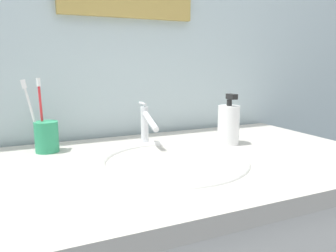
% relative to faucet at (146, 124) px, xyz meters
% --- Properties ---
extents(tiled_wall_back, '(2.37, 0.04, 2.40)m').
position_rel_faucet_xyz_m(tiled_wall_back, '(0.01, 0.20, 0.28)').
color(tiled_wall_back, silver).
rests_on(tiled_wall_back, ground).
extents(sink_basin, '(0.40, 0.40, 0.11)m').
position_rel_faucet_xyz_m(sink_basin, '(0.00, -0.19, -0.11)').
color(sink_basin, white).
rests_on(sink_basin, vanity_counter).
extents(faucet, '(0.02, 0.14, 0.13)m').
position_rel_faucet_xyz_m(faucet, '(0.00, 0.00, 0.00)').
color(faucet, silver).
rests_on(faucet, sink_basin).
extents(toothbrush_cup, '(0.07, 0.07, 0.09)m').
position_rel_faucet_xyz_m(toothbrush_cup, '(-0.29, 0.05, -0.03)').
color(toothbrush_cup, '#2D9966').
rests_on(toothbrush_cup, vanity_counter).
extents(toothbrush_white, '(0.05, 0.01, 0.20)m').
position_rel_faucet_xyz_m(toothbrush_white, '(-0.32, 0.05, 0.05)').
color(toothbrush_white, white).
rests_on(toothbrush_white, toothbrush_cup).
extents(toothbrush_red, '(0.01, 0.03, 0.21)m').
position_rel_faucet_xyz_m(toothbrush_red, '(-0.30, 0.07, 0.05)').
color(toothbrush_red, red).
rests_on(toothbrush_red, toothbrush_cup).
extents(soap_dispenser, '(0.07, 0.07, 0.16)m').
position_rel_faucet_xyz_m(soap_dispenser, '(0.24, -0.09, -0.01)').
color(soap_dispenser, white).
rests_on(soap_dispenser, vanity_counter).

